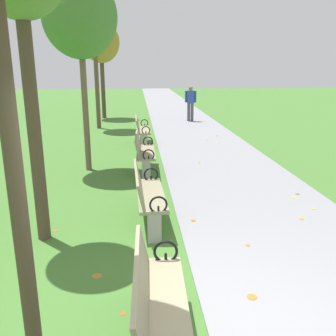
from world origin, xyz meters
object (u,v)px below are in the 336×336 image
object	(u,v)px
tree_3	(80,18)
tree_5	(101,43)
park_bench_2	(147,194)
tree_4	(93,9)
park_bench_4	(142,130)
park_bench_3	(144,152)
park_bench_1	(157,305)
pedestrian_walking	(191,102)

from	to	relation	value
tree_3	tree_5	size ratio (longest dim) A/B	0.99
park_bench_2	tree_4	bearing A→B (deg)	100.17
tree_4	park_bench_4	bearing A→B (deg)	-62.74
tree_4	tree_5	size ratio (longest dim) A/B	1.22
tree_5	park_bench_3	bearing A→B (deg)	-79.67
park_bench_1	pedestrian_walking	world-z (taller)	pedestrian_walking
park_bench_1	tree_5	distance (m)	16.17
park_bench_1	park_bench_3	bearing A→B (deg)	90.00
park_bench_3	park_bench_1	bearing A→B (deg)	-90.00
park_bench_4	tree_5	size ratio (longest dim) A/B	0.35
tree_4	tree_3	bearing A→B (deg)	-86.77
park_bench_2	tree_5	world-z (taller)	tree_5
park_bench_1	park_bench_4	size ratio (longest dim) A/B	1.01
park_bench_2	tree_5	size ratio (longest dim) A/B	0.35
tree_3	park_bench_3	bearing A→B (deg)	-10.45
tree_4	park_bench_3	bearing A→B (deg)	-75.30
park_bench_2	tree_4	distance (m)	10.73
park_bench_4	tree_3	xyz separation A→B (m)	(-1.39, -3.01, 3.09)
tree_3	tree_4	xyz separation A→B (m)	(-0.36, 6.40, 1.07)
tree_4	pedestrian_walking	size ratio (longest dim) A/B	3.47
park_bench_3	tree_5	xyz separation A→B (m)	(-1.79, 9.80, 3.10)
tree_4	pedestrian_walking	world-z (taller)	tree_4
park_bench_2	tree_4	world-z (taller)	tree_4
tree_3	tree_5	xyz separation A→B (m)	(-0.40, 9.54, 0.00)
park_bench_2	park_bench_1	bearing A→B (deg)	-90.00
park_bench_2	park_bench_4	size ratio (longest dim) A/B	1.01
pedestrian_walking	tree_4	bearing A→B (deg)	-158.77
park_bench_2	park_bench_4	xyz separation A→B (m)	(-0.00, 6.34, 0.00)
park_bench_4	tree_4	xyz separation A→B (m)	(-1.75, 3.39, 4.17)
park_bench_1	park_bench_2	bearing A→B (deg)	90.00
park_bench_1	pedestrian_walking	distance (m)	14.42
park_bench_4	pedestrian_walking	size ratio (longest dim) A/B	0.99
park_bench_3	tree_3	xyz separation A→B (m)	(-1.39, 0.26, 3.09)
park_bench_1	tree_3	bearing A→B (deg)	102.54
tree_5	tree_3	bearing A→B (deg)	-87.60
pedestrian_walking	park_bench_2	bearing A→B (deg)	-101.71
tree_3	tree_4	world-z (taller)	tree_4
park_bench_3	tree_4	distance (m)	8.05
park_bench_3	tree_4	world-z (taller)	tree_4
park_bench_2	park_bench_3	bearing A→B (deg)	90.00
park_bench_2	pedestrian_walking	xyz separation A→B (m)	(2.35, 11.32, 0.44)
tree_3	pedestrian_walking	distance (m)	9.21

